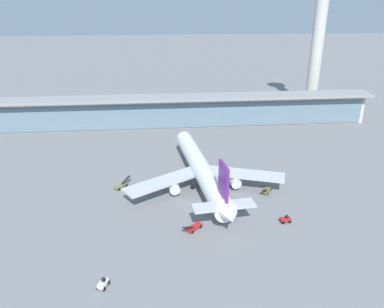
{
  "coord_description": "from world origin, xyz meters",
  "views": [
    {
      "loc": [
        -11.3,
        -96.2,
        56.68
      ],
      "look_at": [
        0.0,
        20.54,
        8.34
      ],
      "focal_mm": 34.98,
      "sensor_mm": 36.0,
      "label": 1
    }
  ],
  "objects_px": {
    "service_truck_near_nose_olive": "(121,185)",
    "service_truck_mid_apron_olive": "(267,190)",
    "service_truck_at_far_stand_olive": "(244,203)",
    "control_tower": "(319,33)",
    "service_truck_by_tail_white": "(103,284)",
    "airliner_on_stand": "(202,170)",
    "service_truck_under_wing_red": "(194,227)",
    "service_truck_on_taxiway_red": "(285,219)"
  },
  "relations": [
    {
      "from": "service_truck_by_tail_white",
      "to": "control_tower",
      "type": "relative_size",
      "value": 0.04
    },
    {
      "from": "service_truck_near_nose_olive",
      "to": "airliner_on_stand",
      "type": "bearing_deg",
      "value": -2.03
    },
    {
      "from": "service_truck_under_wing_red",
      "to": "service_truck_at_far_stand_olive",
      "type": "xyz_separation_m",
      "value": [
        16.23,
        11.16,
        0.0
      ]
    },
    {
      "from": "service_truck_by_tail_white",
      "to": "service_truck_at_far_stand_olive",
      "type": "xyz_separation_m",
      "value": [
        37.57,
        30.65,
        -0.07
      ]
    },
    {
      "from": "service_truck_by_tail_white",
      "to": "control_tower",
      "type": "xyz_separation_m",
      "value": [
        98.59,
        133.05,
        40.0
      ]
    },
    {
      "from": "service_truck_at_far_stand_olive",
      "to": "service_truck_on_taxiway_red",
      "type": "bearing_deg",
      "value": -46.79
    },
    {
      "from": "service_truck_at_far_stand_olive",
      "to": "service_truck_mid_apron_olive",
      "type": "bearing_deg",
      "value": 39.85
    },
    {
      "from": "airliner_on_stand",
      "to": "service_truck_under_wing_red",
      "type": "bearing_deg",
      "value": -101.4
    },
    {
      "from": "service_truck_mid_apron_olive",
      "to": "service_truck_at_far_stand_olive",
      "type": "height_order",
      "value": "same"
    },
    {
      "from": "service_truck_under_wing_red",
      "to": "service_truck_at_far_stand_olive",
      "type": "relative_size",
      "value": 0.86
    },
    {
      "from": "airliner_on_stand",
      "to": "control_tower",
      "type": "xyz_separation_m",
      "value": [
        72.1,
        88.0,
        35.16
      ]
    },
    {
      "from": "service_truck_near_nose_olive",
      "to": "service_truck_at_far_stand_olive",
      "type": "relative_size",
      "value": 0.89
    },
    {
      "from": "airliner_on_stand",
      "to": "service_truck_near_nose_olive",
      "type": "relative_size",
      "value": 11.18
    },
    {
      "from": "airliner_on_stand",
      "to": "service_truck_under_wing_red",
      "type": "xyz_separation_m",
      "value": [
        -5.16,
        -25.57,
        -4.91
      ]
    },
    {
      "from": "service_truck_mid_apron_olive",
      "to": "service_truck_on_taxiway_red",
      "type": "bearing_deg",
      "value": -88.98
    },
    {
      "from": "airliner_on_stand",
      "to": "service_truck_under_wing_red",
      "type": "height_order",
      "value": "airliner_on_stand"
    },
    {
      "from": "service_truck_mid_apron_olive",
      "to": "service_truck_near_nose_olive",
      "type": "bearing_deg",
      "value": 170.4
    },
    {
      "from": "service_truck_near_nose_olive",
      "to": "service_truck_by_tail_white",
      "type": "bearing_deg",
      "value": -90.31
    },
    {
      "from": "service_truck_mid_apron_olive",
      "to": "service_truck_by_tail_white",
      "type": "bearing_deg",
      "value": -140.66
    },
    {
      "from": "service_truck_at_far_stand_olive",
      "to": "control_tower",
      "type": "xyz_separation_m",
      "value": [
        61.03,
        102.4,
        40.07
      ]
    },
    {
      "from": "airliner_on_stand",
      "to": "service_truck_by_tail_white",
      "type": "distance_m",
      "value": 52.49
    },
    {
      "from": "service_truck_under_wing_red",
      "to": "service_truck_mid_apron_olive",
      "type": "distance_m",
      "value": 31.37
    },
    {
      "from": "service_truck_mid_apron_olive",
      "to": "control_tower",
      "type": "xyz_separation_m",
      "value": [
        52.04,
        94.9,
        40.07
      ]
    },
    {
      "from": "service_truck_by_tail_white",
      "to": "service_truck_on_taxiway_red",
      "type": "xyz_separation_m",
      "value": [
        46.86,
        20.76,
        0.0
      ]
    },
    {
      "from": "service_truck_near_nose_olive",
      "to": "service_truck_mid_apron_olive",
      "type": "height_order",
      "value": "same"
    },
    {
      "from": "service_truck_mid_apron_olive",
      "to": "service_truck_by_tail_white",
      "type": "relative_size",
      "value": 1.96
    },
    {
      "from": "service_truck_under_wing_red",
      "to": "service_truck_at_far_stand_olive",
      "type": "distance_m",
      "value": 19.7
    },
    {
      "from": "control_tower",
      "to": "airliner_on_stand",
      "type": "bearing_deg",
      "value": -129.33
    },
    {
      "from": "service_truck_near_nose_olive",
      "to": "control_tower",
      "type": "relative_size",
      "value": 0.08
    },
    {
      "from": "service_truck_near_nose_olive",
      "to": "service_truck_on_taxiway_red",
      "type": "bearing_deg",
      "value": -28.43
    },
    {
      "from": "service_truck_mid_apron_olive",
      "to": "service_truck_by_tail_white",
      "type": "xyz_separation_m",
      "value": [
        -46.55,
        -38.15,
        0.07
      ]
    },
    {
      "from": "service_truck_under_wing_red",
      "to": "control_tower",
      "type": "xyz_separation_m",
      "value": [
        77.26,
        113.56,
        40.07
      ]
    },
    {
      "from": "service_truck_under_wing_red",
      "to": "service_truck_by_tail_white",
      "type": "distance_m",
      "value": 28.9
    },
    {
      "from": "service_truck_under_wing_red",
      "to": "service_truck_at_far_stand_olive",
      "type": "height_order",
      "value": "same"
    },
    {
      "from": "service_truck_under_wing_red",
      "to": "service_truck_near_nose_olive",
      "type": "bearing_deg",
      "value": 128.51
    },
    {
      "from": "airliner_on_stand",
      "to": "control_tower",
      "type": "distance_m",
      "value": 119.07
    },
    {
      "from": "service_truck_near_nose_olive",
      "to": "service_truck_at_far_stand_olive",
      "type": "bearing_deg",
      "value": -22.34
    },
    {
      "from": "service_truck_mid_apron_olive",
      "to": "service_truck_at_far_stand_olive",
      "type": "xyz_separation_m",
      "value": [
        -8.99,
        -7.5,
        0.0
      ]
    },
    {
      "from": "service_truck_on_taxiway_red",
      "to": "control_tower",
      "type": "distance_m",
      "value": 129.95
    },
    {
      "from": "service_truck_under_wing_red",
      "to": "service_truck_on_taxiway_red",
      "type": "relative_size",
      "value": 1.91
    },
    {
      "from": "service_truck_under_wing_red",
      "to": "service_truck_on_taxiway_red",
      "type": "distance_m",
      "value": 25.56
    },
    {
      "from": "service_truck_at_far_stand_olive",
      "to": "control_tower",
      "type": "height_order",
      "value": "control_tower"
    }
  ]
}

